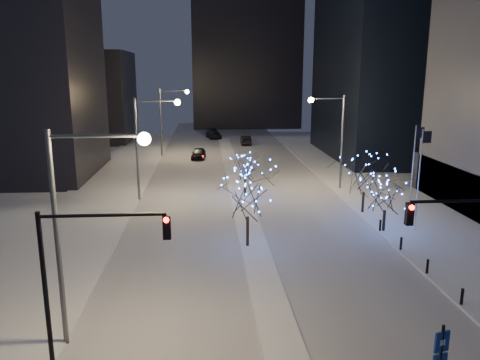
{
  "coord_description": "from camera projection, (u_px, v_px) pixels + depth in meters",
  "views": [
    {
      "loc": [
        -3.38,
        -18.06,
        12.32
      ],
      "look_at": [
        -1.04,
        13.6,
        5.0
      ],
      "focal_mm": 35.0,
      "sensor_mm": 36.0,
      "label": 1
    }
  ],
  "objects": [
    {
      "name": "ground",
      "position": [
        286.0,
        359.0,
        20.56
      ],
      "size": [
        160.0,
        160.0,
        0.0
      ],
      "primitive_type": "plane",
      "color": "white",
      "rests_on": "ground"
    },
    {
      "name": "road",
      "position": [
        235.0,
        180.0,
        54.57
      ],
      "size": [
        20.0,
        130.0,
        0.02
      ],
      "primitive_type": "cube",
      "color": "#B6BBC6",
      "rests_on": "ground"
    },
    {
      "name": "median",
      "position": [
        238.0,
        190.0,
        49.7
      ],
      "size": [
        2.0,
        80.0,
        0.15
      ],
      "primitive_type": "cube",
      "color": "silver",
      "rests_on": "ground"
    },
    {
      "name": "east_sidewalk",
      "position": [
        416.0,
        215.0,
        41.06
      ],
      "size": [
        10.0,
        90.0,
        0.15
      ],
      "primitive_type": "cube",
      "color": "silver",
      "rests_on": "ground"
    },
    {
      "name": "west_sidewalk",
      "position": [
        80.0,
        223.0,
        38.98
      ],
      "size": [
        8.0,
        90.0,
        0.15
      ],
      "primitive_type": "cube",
      "color": "silver",
      "rests_on": "ground"
    },
    {
      "name": "filler_west_far",
      "position": [
        80.0,
        97.0,
        84.93
      ],
      "size": [
        18.0,
        16.0,
        16.0
      ],
      "primitive_type": "cube",
      "color": "black",
      "rests_on": "ground"
    },
    {
      "name": "horizon_block",
      "position": [
        245.0,
        33.0,
        105.68
      ],
      "size": [
        24.0,
        14.0,
        42.0
      ],
      "primitive_type": "cube",
      "color": "black",
      "rests_on": "ground"
    },
    {
      "name": "street_lamp_w_near",
      "position": [
        79.0,
        209.0,
        20.4
      ],
      "size": [
        4.4,
        0.56,
        10.0
      ],
      "color": "#595E66",
      "rests_on": "ground"
    },
    {
      "name": "street_lamp_w_mid",
      "position": [
        147.0,
        135.0,
        44.7
      ],
      "size": [
        4.4,
        0.56,
        10.0
      ],
      "color": "#595E66",
      "rests_on": "ground"
    },
    {
      "name": "street_lamp_w_far",
      "position": [
        168.0,
        113.0,
        68.99
      ],
      "size": [
        4.4,
        0.56,
        10.0
      ],
      "color": "#595E66",
      "rests_on": "ground"
    },
    {
      "name": "street_lamp_east",
      "position": [
        334.0,
        130.0,
        48.99
      ],
      "size": [
        3.9,
        0.56,
        10.0
      ],
      "color": "#595E66",
      "rests_on": "ground"
    },
    {
      "name": "traffic_signal_west",
      "position": [
        82.0,
        264.0,
        18.88
      ],
      "size": [
        5.26,
        0.43,
        7.0
      ],
      "color": "black",
      "rests_on": "ground"
    },
    {
      "name": "flagpoles",
      "position": [
        417.0,
        169.0,
        37.21
      ],
      "size": [
        1.35,
        2.6,
        8.0
      ],
      "color": "silver",
      "rests_on": "east_sidewalk"
    },
    {
      "name": "bollards",
      "position": [
        413.0,
        254.0,
        30.88
      ],
      "size": [
        0.16,
        12.16,
        0.9
      ],
      "color": "black",
      "rests_on": "east_sidewalk"
    },
    {
      "name": "car_near",
      "position": [
        199.0,
        153.0,
        68.19
      ],
      "size": [
        2.3,
        4.78,
        1.57
      ],
      "primitive_type": "imported",
      "rotation": [
        0.0,
        0.0,
        -0.1
      ],
      "color": "black",
      "rests_on": "ground"
    },
    {
      "name": "car_mid",
      "position": [
        246.0,
        140.0,
        81.72
      ],
      "size": [
        1.72,
        4.74,
        1.55
      ],
      "primitive_type": "imported",
      "rotation": [
        0.0,
        0.0,
        3.16
      ],
      "color": "black",
      "rests_on": "ground"
    },
    {
      "name": "car_far",
      "position": [
        214.0,
        134.0,
        89.23
      ],
      "size": [
        3.26,
        6.0,
        1.65
      ],
      "primitive_type": "imported",
      "rotation": [
        0.0,
        0.0,
        0.17
      ],
      "color": "black",
      "rests_on": "ground"
    },
    {
      "name": "holiday_tree_median_near",
      "position": [
        248.0,
        194.0,
        32.82
      ],
      "size": [
        5.25,
        5.25,
        5.92
      ],
      "color": "black",
      "rests_on": "median"
    },
    {
      "name": "holiday_tree_median_far",
      "position": [
        245.0,
        168.0,
        46.54
      ],
      "size": [
        4.06,
        4.06,
        4.33
      ],
      "color": "black",
      "rests_on": "median"
    },
    {
      "name": "holiday_tree_plaza_near",
      "position": [
        386.0,
        194.0,
        36.22
      ],
      "size": [
        4.36,
        4.36,
        4.65
      ],
      "color": "black",
      "rests_on": "east_sidewalk"
    },
    {
      "name": "holiday_tree_plaza_far",
      "position": [
        365.0,
        173.0,
        41.0
      ],
      "size": [
        5.9,
        5.9,
        5.6
      ],
      "color": "black",
      "rests_on": "east_sidewalk"
    },
    {
      "name": "wayfinding_sign",
      "position": [
        440.0,
        359.0,
        16.99
      ],
      "size": [
        0.62,
        0.26,
        3.5
      ],
      "rotation": [
        0.0,
        0.0,
        0.29
      ],
      "color": "black",
      "rests_on": "ground"
    }
  ]
}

